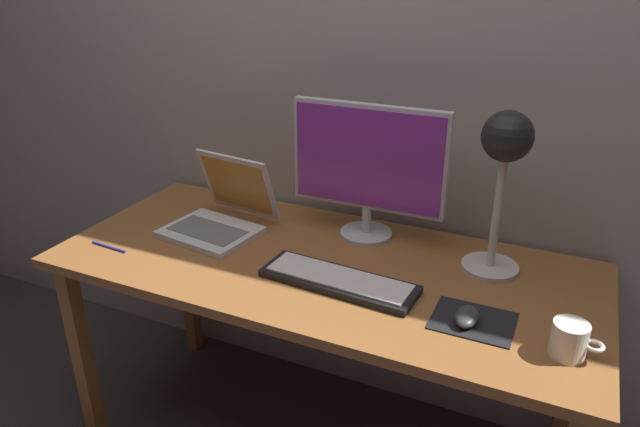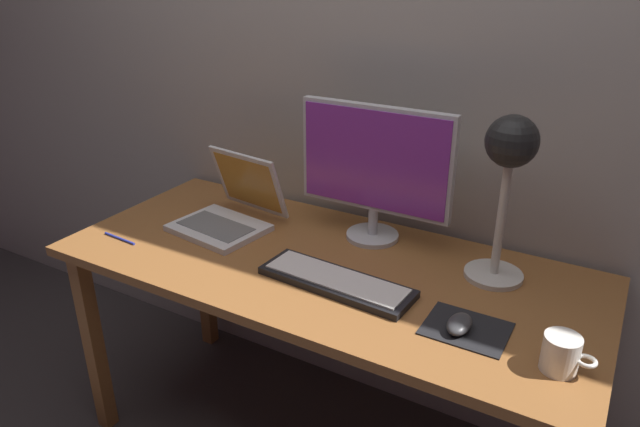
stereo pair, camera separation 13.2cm
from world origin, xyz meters
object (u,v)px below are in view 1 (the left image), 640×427
(pen, at_px, (109,247))
(keyboard_main, at_px, (339,280))
(desk_lamp, at_px, (504,159))
(laptop, at_px, (223,209))
(coffee_mug, at_px, (570,340))
(monitor, at_px, (368,164))
(mouse, at_px, (467,317))

(pen, bearing_deg, keyboard_main, 7.71)
(keyboard_main, relative_size, desk_lamp, 0.96)
(desk_lamp, xyz_separation_m, pen, (-1.10, -0.36, -0.33))
(desk_lamp, distance_m, pen, 1.20)
(laptop, distance_m, coffee_mug, 1.11)
(monitor, xyz_separation_m, mouse, (0.40, -0.35, -0.23))
(monitor, distance_m, pen, 0.84)
(laptop, distance_m, mouse, 0.88)
(monitor, height_order, pen, monitor)
(keyboard_main, relative_size, pen, 3.20)
(keyboard_main, distance_m, laptop, 0.53)
(keyboard_main, relative_size, mouse, 4.67)
(keyboard_main, relative_size, laptop, 1.32)
(mouse, distance_m, pen, 1.10)
(keyboard_main, xyz_separation_m, mouse, (0.36, -0.04, 0.01))
(laptop, height_order, mouse, laptop)
(keyboard_main, relative_size, coffee_mug, 3.87)
(monitor, bearing_deg, laptop, -163.41)
(keyboard_main, xyz_separation_m, desk_lamp, (0.36, 0.26, 0.33))
(laptop, bearing_deg, pen, -131.09)
(desk_lamp, relative_size, pen, 3.34)
(laptop, bearing_deg, monitor, 16.59)
(keyboard_main, bearing_deg, pen, -172.29)
(monitor, bearing_deg, keyboard_main, -83.00)
(desk_lamp, height_order, coffee_mug, desk_lamp)
(mouse, relative_size, coffee_mug, 0.83)
(monitor, xyz_separation_m, desk_lamp, (0.40, -0.06, 0.09))
(monitor, height_order, mouse, monitor)
(keyboard_main, distance_m, mouse, 0.36)
(mouse, distance_m, coffee_mug, 0.24)
(mouse, bearing_deg, laptop, 165.49)
(desk_lamp, relative_size, coffee_mug, 4.04)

